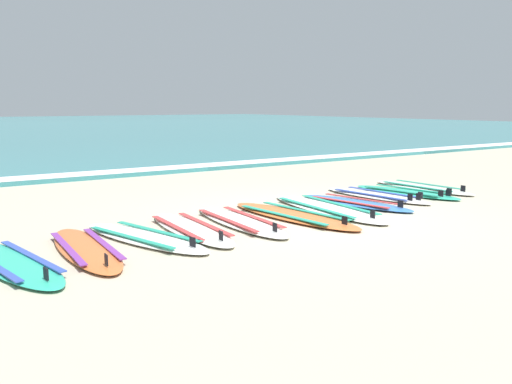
{
  "coord_description": "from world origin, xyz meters",
  "views": [
    {
      "loc": [
        -4.81,
        -5.88,
        1.6
      ],
      "look_at": [
        -0.34,
        0.89,
        0.25
      ],
      "focal_mm": 36.99,
      "sensor_mm": 36.0,
      "label": 1
    }
  ],
  "objects_px": {
    "surfboard_10": "(423,187)",
    "surfboard_0": "(12,263)",
    "surfboard_1": "(86,249)",
    "surfboard_5": "(293,215)",
    "surfboard_2": "(144,237)",
    "surfboard_6": "(326,208)",
    "surfboard_3": "(191,228)",
    "surfboard_8": "(376,195)",
    "surfboard_9": "(406,192)",
    "surfboard_7": "(355,203)",
    "surfboard_4": "(240,221)"
  },
  "relations": [
    {
      "from": "surfboard_3",
      "to": "surfboard_10",
      "type": "bearing_deg",
      "value": 6.49
    },
    {
      "from": "surfboard_2",
      "to": "surfboard_9",
      "type": "distance_m",
      "value": 5.19
    },
    {
      "from": "surfboard_2",
      "to": "surfboard_7",
      "type": "height_order",
      "value": "same"
    },
    {
      "from": "surfboard_6",
      "to": "surfboard_7",
      "type": "xyz_separation_m",
      "value": [
        0.68,
        0.08,
        0.0
      ]
    },
    {
      "from": "surfboard_4",
      "to": "surfboard_5",
      "type": "distance_m",
      "value": 0.84
    },
    {
      "from": "surfboard_0",
      "to": "surfboard_7",
      "type": "bearing_deg",
      "value": 5.47
    },
    {
      "from": "surfboard_9",
      "to": "surfboard_10",
      "type": "height_order",
      "value": "same"
    },
    {
      "from": "surfboard_3",
      "to": "surfboard_10",
      "type": "xyz_separation_m",
      "value": [
        5.2,
        0.59,
        0.0
      ]
    },
    {
      "from": "surfboard_5",
      "to": "surfboard_10",
      "type": "relative_size",
      "value": 1.14
    },
    {
      "from": "surfboard_1",
      "to": "surfboard_2",
      "type": "xyz_separation_m",
      "value": [
        0.72,
        0.12,
        -0.0
      ]
    },
    {
      "from": "surfboard_6",
      "to": "surfboard_7",
      "type": "height_order",
      "value": "same"
    },
    {
      "from": "surfboard_10",
      "to": "surfboard_0",
      "type": "bearing_deg",
      "value": -172.63
    },
    {
      "from": "surfboard_7",
      "to": "surfboard_1",
      "type": "bearing_deg",
      "value": -175.29
    },
    {
      "from": "surfboard_1",
      "to": "surfboard_5",
      "type": "distance_m",
      "value": 2.98
    },
    {
      "from": "surfboard_1",
      "to": "surfboard_8",
      "type": "xyz_separation_m",
      "value": [
        5.19,
        0.67,
        0.0
      ]
    },
    {
      "from": "surfboard_0",
      "to": "surfboard_10",
      "type": "relative_size",
      "value": 1.01
    },
    {
      "from": "surfboard_0",
      "to": "surfboard_3",
      "type": "height_order",
      "value": "same"
    },
    {
      "from": "surfboard_4",
      "to": "surfboard_8",
      "type": "xyz_separation_m",
      "value": [
        3.05,
        0.42,
        0.0
      ]
    },
    {
      "from": "surfboard_6",
      "to": "surfboard_7",
      "type": "bearing_deg",
      "value": 6.41
    },
    {
      "from": "surfboard_3",
      "to": "surfboard_5",
      "type": "bearing_deg",
      "value": -2.95
    },
    {
      "from": "surfboard_5",
      "to": "surfboard_8",
      "type": "bearing_deg",
      "value": 13.37
    },
    {
      "from": "surfboard_3",
      "to": "surfboard_5",
      "type": "distance_m",
      "value": 1.58
    },
    {
      "from": "surfboard_0",
      "to": "surfboard_6",
      "type": "distance_m",
      "value": 4.51
    },
    {
      "from": "surfboard_5",
      "to": "surfboard_6",
      "type": "xyz_separation_m",
      "value": [
        0.75,
        0.14,
        -0.0
      ]
    },
    {
      "from": "surfboard_6",
      "to": "surfboard_7",
      "type": "relative_size",
      "value": 1.24
    },
    {
      "from": "surfboard_5",
      "to": "surfboard_0",
      "type": "bearing_deg",
      "value": -175.74
    },
    {
      "from": "surfboard_1",
      "to": "surfboard_0",
      "type": "bearing_deg",
      "value": -170.18
    },
    {
      "from": "surfboard_2",
      "to": "surfboard_7",
      "type": "bearing_deg",
      "value": 3.73
    },
    {
      "from": "surfboard_4",
      "to": "surfboard_6",
      "type": "xyz_separation_m",
      "value": [
        1.58,
        0.04,
        -0.0
      ]
    },
    {
      "from": "surfboard_4",
      "to": "surfboard_7",
      "type": "xyz_separation_m",
      "value": [
        2.26,
        0.11,
        0.0
      ]
    },
    {
      "from": "surfboard_7",
      "to": "surfboard_8",
      "type": "relative_size",
      "value": 0.97
    },
    {
      "from": "surfboard_6",
      "to": "surfboard_1",
      "type": "bearing_deg",
      "value": -175.61
    },
    {
      "from": "surfboard_2",
      "to": "surfboard_6",
      "type": "distance_m",
      "value": 3.0
    },
    {
      "from": "surfboard_1",
      "to": "surfboard_7",
      "type": "relative_size",
      "value": 1.02
    },
    {
      "from": "surfboard_0",
      "to": "surfboard_8",
      "type": "bearing_deg",
      "value": 7.7
    },
    {
      "from": "surfboard_2",
      "to": "surfboard_10",
      "type": "xyz_separation_m",
      "value": [
        5.87,
        0.7,
        0.0
      ]
    },
    {
      "from": "surfboard_4",
      "to": "surfboard_9",
      "type": "distance_m",
      "value": 3.77
    },
    {
      "from": "surfboard_5",
      "to": "surfboard_6",
      "type": "relative_size",
      "value": 0.95
    },
    {
      "from": "surfboard_0",
      "to": "surfboard_5",
      "type": "bearing_deg",
      "value": 4.26
    },
    {
      "from": "surfboard_8",
      "to": "surfboard_9",
      "type": "height_order",
      "value": "same"
    },
    {
      "from": "surfboard_2",
      "to": "surfboard_5",
      "type": "xyz_separation_m",
      "value": [
        2.25,
        0.02,
        -0.0
      ]
    },
    {
      "from": "surfboard_2",
      "to": "surfboard_9",
      "type": "xyz_separation_m",
      "value": [
        5.17,
        0.5,
        0.0
      ]
    },
    {
      "from": "surfboard_2",
      "to": "surfboard_10",
      "type": "height_order",
      "value": "same"
    },
    {
      "from": "surfboard_2",
      "to": "surfboard_5",
      "type": "distance_m",
      "value": 2.25
    },
    {
      "from": "surfboard_1",
      "to": "surfboard_9",
      "type": "height_order",
      "value": "same"
    },
    {
      "from": "surfboard_6",
      "to": "surfboard_10",
      "type": "bearing_deg",
      "value": 10.52
    },
    {
      "from": "surfboard_5",
      "to": "surfboard_7",
      "type": "bearing_deg",
      "value": 8.63
    },
    {
      "from": "surfboard_2",
      "to": "surfboard_4",
      "type": "bearing_deg",
      "value": 5.15
    },
    {
      "from": "surfboard_0",
      "to": "surfboard_9",
      "type": "height_order",
      "value": "same"
    },
    {
      "from": "surfboard_8",
      "to": "surfboard_3",
      "type": "bearing_deg",
      "value": -173.31
    }
  ]
}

